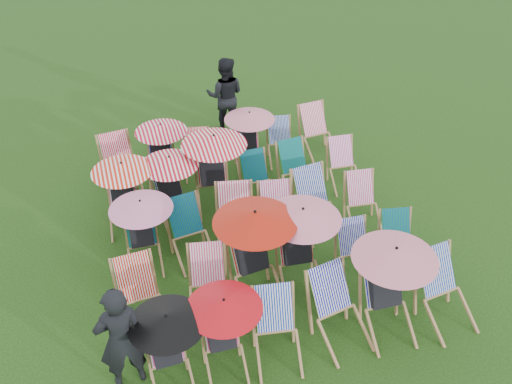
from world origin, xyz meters
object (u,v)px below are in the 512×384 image
object	(u,v)px
deckchair_29	(319,132)
person_left	(121,338)
deckchair_5	(447,293)
person_rear	(225,96)
deckchair_0	(168,350)

from	to	relation	value
deckchair_29	person_left	xyz separation A→B (m)	(-4.48, -4.37, 0.36)
deckchair_5	person_rear	distance (m)	6.34
deckchair_5	deckchair_29	bearing A→B (deg)	83.40
person_left	person_rear	size ratio (longest dim) A/B	0.99
deckchair_0	deckchair_5	distance (m)	3.96
person_left	person_rear	distance (m)	6.50
deckchair_29	person_rear	xyz separation A→B (m)	(-1.57, 1.45, 0.37)
person_rear	deckchair_5	bearing A→B (deg)	124.77
person_left	person_rear	xyz separation A→B (m)	(2.90, 5.82, 0.01)
deckchair_5	person_rear	bearing A→B (deg)	97.75
deckchair_0	person_left	bearing A→B (deg)	159.81
deckchair_5	person_left	world-z (taller)	person_left
deckchair_0	deckchair_5	world-z (taller)	deckchair_0
deckchair_29	deckchair_0	bearing A→B (deg)	-136.10
deckchair_0	person_left	distance (m)	0.61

